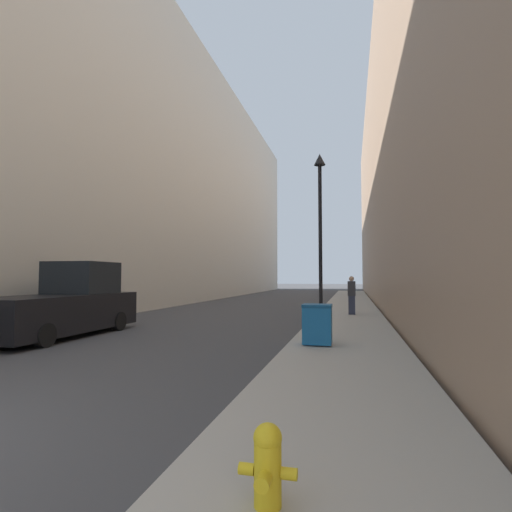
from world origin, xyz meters
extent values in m
cube|color=#ADA89E|center=(5.63, 18.00, 0.06)|extent=(2.99, 60.00, 0.12)
cube|color=beige|center=(-10.97, 26.00, 9.73)|extent=(12.00, 60.00, 19.45)
cube|color=#9E7F66|center=(13.22, 26.00, 9.06)|extent=(12.00, 60.00, 18.13)
cylinder|color=yellow|center=(5.14, 0.78, 0.36)|extent=(0.21, 0.21, 0.47)
sphere|color=yellow|center=(5.14, 0.78, 0.63)|extent=(0.22, 0.22, 0.22)
cylinder|color=yellow|center=(5.14, 0.78, 0.70)|extent=(0.06, 0.06, 0.05)
cylinder|color=yellow|center=(5.14, 0.61, 0.38)|extent=(0.11, 0.12, 0.11)
cylinder|color=yellow|center=(4.98, 0.78, 0.38)|extent=(0.12, 0.09, 0.09)
cylinder|color=yellow|center=(5.31, 0.78, 0.38)|extent=(0.12, 0.09, 0.09)
cube|color=#19609E|center=(4.91, 8.05, 0.61)|extent=(0.72, 0.61, 0.92)
cube|color=navy|center=(4.91, 8.05, 1.11)|extent=(0.74, 0.63, 0.08)
cylinder|color=black|center=(4.60, 8.31, 0.20)|extent=(0.05, 0.16, 0.16)
cylinder|color=black|center=(5.21, 8.31, 0.20)|extent=(0.05, 0.16, 0.16)
cylinder|color=black|center=(4.76, 11.31, 0.25)|extent=(0.23, 0.23, 0.25)
cylinder|color=black|center=(4.76, 11.31, 2.89)|extent=(0.12, 0.12, 5.54)
cone|color=black|center=(4.76, 11.31, 5.86)|extent=(0.39, 0.39, 0.39)
cube|color=black|center=(-3.01, 8.40, 0.73)|extent=(2.00, 5.50, 1.12)
cube|color=black|center=(-3.01, 9.36, 1.82)|extent=(1.84, 1.76, 1.05)
cylinder|color=black|center=(-3.93, 10.10, 0.32)|extent=(0.24, 0.64, 0.64)
cylinder|color=black|center=(-2.08, 10.10, 0.32)|extent=(0.24, 0.64, 0.64)
cylinder|color=black|center=(-2.08, 6.69, 0.32)|extent=(0.24, 0.64, 0.64)
cube|color=#2D3347|center=(5.76, 16.63, 0.55)|extent=(0.30, 0.21, 0.85)
cube|color=#333338|center=(5.76, 16.63, 1.31)|extent=(0.35, 0.21, 0.67)
sphere|color=tan|center=(5.76, 16.63, 1.76)|extent=(0.23, 0.23, 0.23)
camera|label=1|loc=(5.78, -2.26, 1.86)|focal=28.00mm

